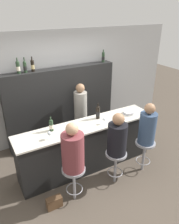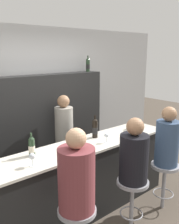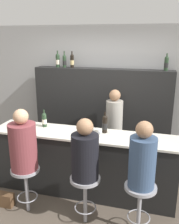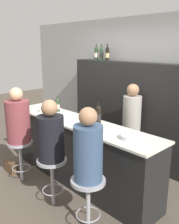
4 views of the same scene
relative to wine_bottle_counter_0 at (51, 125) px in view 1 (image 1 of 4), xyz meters
name	(u,v)px [view 1 (image 1 of 4)]	position (x,y,z in m)	size (l,w,h in m)	color
ground_plane	(94,173)	(0.68, -0.39, -1.11)	(16.00, 16.00, 0.00)	#4C4238
wall_back	(57,87)	(0.68, 1.36, 0.19)	(6.40, 0.05, 2.60)	#9E9E9E
bar_counter	(87,146)	(0.68, -0.12, -0.61)	(2.82, 0.58, 0.99)	black
back_bar_cabinet	(62,105)	(0.68, 1.14, -0.20)	(2.64, 0.28, 1.81)	black
wine_bottle_counter_0	(51,125)	(0.00, 0.00, 0.00)	(0.08, 0.08, 0.28)	#233823
wine_bottle_counter_1	(98,112)	(0.98, 0.00, 0.02)	(0.08, 0.08, 0.32)	black
wine_bottle_backbar_0	(18,67)	(-0.21, 1.14, 0.83)	(0.08, 0.08, 0.32)	#233823
wine_bottle_backbar_1	(25,67)	(-0.07, 1.14, 0.82)	(0.07, 0.07, 0.31)	#233823
wine_bottle_backbar_2	(33,65)	(0.09, 1.14, 0.83)	(0.07, 0.07, 0.31)	black
wine_bottle_backbar_3	(103,57)	(1.82, 1.14, 0.83)	(0.07, 0.07, 0.30)	#233823
wine_glass_0	(49,134)	(-0.13, -0.25, -0.01)	(0.07, 0.07, 0.15)	silver
wine_glass_1	(104,120)	(0.97, -0.25, -0.03)	(0.06, 0.06, 0.13)	silver
metal_bowl	(129,113)	(1.66, -0.15, -0.09)	(0.23, 0.23, 0.05)	#B7B7BC
bar_stool_left	(74,175)	(0.06, -0.77, -0.58)	(0.39, 0.39, 0.66)	gray
guest_seated_left	(73,150)	(0.06, -0.77, -0.09)	(0.36, 0.36, 0.83)	brown
bar_stool_middle	(116,159)	(0.91, -0.77, -0.58)	(0.39, 0.39, 0.66)	gray
guest_seated_middle	(117,137)	(0.91, -0.77, -0.11)	(0.34, 0.34, 0.78)	black
bar_stool_right	(145,148)	(1.60, -0.77, -0.58)	(0.39, 0.39, 0.66)	gray
guest_seated_right	(148,126)	(1.60, -0.77, -0.09)	(0.32, 0.32, 0.81)	#334766
bartender	(81,116)	(0.99, 0.78, -0.41)	(0.30, 0.30, 1.50)	gray
handbag	(54,203)	(-0.32, -0.77, -1.01)	(0.26, 0.12, 0.20)	#513823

